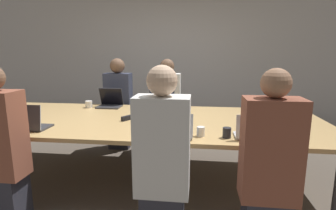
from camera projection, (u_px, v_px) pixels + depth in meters
ground_plane at (141, 177)px, 3.20m from camera, size 24.00×24.00×0.00m
curtain_wall at (166, 58)px, 5.27m from camera, size 12.00×0.06×2.80m
conference_table at (140, 122)px, 3.06m from camera, size 4.20×1.61×0.74m
laptop_far_center at (162, 103)px, 3.60m from camera, size 0.34×0.26×0.26m
person_far_center at (167, 106)px, 4.05m from camera, size 0.40×0.24×1.41m
cup_far_center at (141, 105)px, 3.61m from camera, size 0.08×0.08×0.09m
bottle_far_center at (179, 104)px, 3.45m from camera, size 0.08×0.08×0.22m
laptop_near_left at (29, 123)px, 2.59m from camera, size 0.32×0.26×0.26m
person_near_left at (0, 151)px, 2.21m from camera, size 0.40×0.24×1.40m
cup_near_left at (9, 123)px, 2.69m from camera, size 0.09×0.09×0.10m
laptop_near_midright at (175, 130)px, 2.36m from camera, size 0.32×0.23×0.22m
person_near_midright at (162, 163)px, 1.94m from camera, size 0.40×0.24×1.41m
cup_near_midright at (201, 132)px, 2.39m from camera, size 0.07×0.07×0.09m
laptop_far_midleft at (110, 101)px, 3.72m from camera, size 0.33×0.27×0.27m
person_far_midleft at (119, 105)px, 4.10m from camera, size 0.40×0.24×1.42m
cup_far_midleft at (89, 104)px, 3.67m from camera, size 0.09×0.09×0.09m
laptop_near_right at (254, 132)px, 2.31m from camera, size 0.33×0.22×0.23m
person_near_right at (269, 170)px, 1.86m from camera, size 0.40×0.24×1.39m
cup_near_right at (227, 133)px, 2.35m from camera, size 0.08×0.08×0.09m
bottle_near_right at (281, 124)px, 2.41m from camera, size 0.07×0.07×0.26m
stapler at (127, 118)px, 2.98m from camera, size 0.12×0.15×0.05m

